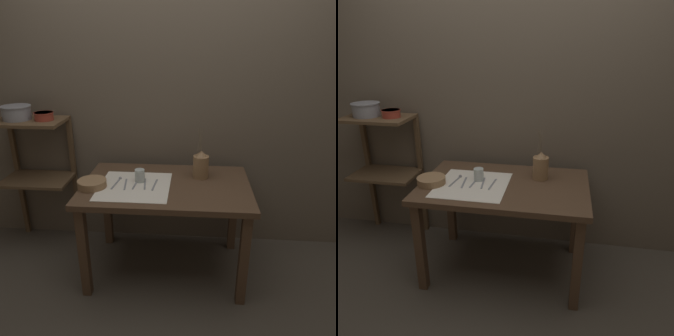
# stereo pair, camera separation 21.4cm
# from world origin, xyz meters

# --- Properties ---
(ground_plane) EXTENTS (12.00, 12.00, 0.00)m
(ground_plane) POSITION_xyz_m (0.00, 0.00, 0.00)
(ground_plane) COLOR #473F35
(stone_wall_back) EXTENTS (7.00, 0.06, 2.40)m
(stone_wall_back) POSITION_xyz_m (0.00, 0.48, 1.20)
(stone_wall_back) COLOR brown
(stone_wall_back) RESTS_ON ground_plane
(wooden_table) EXTENTS (1.17, 0.75, 0.72)m
(wooden_table) POSITION_xyz_m (0.00, 0.00, 0.62)
(wooden_table) COLOR #4C3523
(wooden_table) RESTS_ON ground_plane
(wooden_shelf_unit) EXTENTS (0.53, 0.35, 1.09)m
(wooden_shelf_unit) POSITION_xyz_m (-1.07, 0.30, 0.77)
(wooden_shelf_unit) COLOR brown
(wooden_shelf_unit) RESTS_ON ground_plane
(linen_cloth) EXTENTS (0.49, 0.49, 0.00)m
(linen_cloth) POSITION_xyz_m (-0.21, -0.06, 0.72)
(linen_cloth) COLOR silver
(linen_cloth) RESTS_ON wooden_table
(pitcher_with_flowers) EXTENTS (0.11, 0.11, 0.37)m
(pitcher_with_flowers) POSITION_xyz_m (0.24, 0.14, 0.81)
(pitcher_with_flowers) COLOR olive
(pitcher_with_flowers) RESTS_ON wooden_table
(wooden_bowl) EXTENTS (0.20, 0.20, 0.05)m
(wooden_bowl) POSITION_xyz_m (-0.50, -0.09, 0.74)
(wooden_bowl) COLOR #8E6B47
(wooden_bowl) RESTS_ON wooden_table
(glass_tumbler_near) EXTENTS (0.07, 0.07, 0.09)m
(glass_tumbler_near) POSITION_xyz_m (-0.19, 0.02, 0.77)
(glass_tumbler_near) COLOR #B7C1BC
(glass_tumbler_near) RESTS_ON wooden_table
(spoon_inner) EXTENTS (0.04, 0.19, 0.02)m
(spoon_inner) POSITION_xyz_m (-0.34, 0.02, 0.72)
(spoon_inner) COLOR gray
(spoon_inner) RESTS_ON wooden_table
(knife_center) EXTENTS (0.03, 0.18, 0.00)m
(knife_center) POSITION_xyz_m (-0.28, -0.04, 0.72)
(knife_center) COLOR gray
(knife_center) RESTS_ON wooden_table
(spoon_outer) EXTENTS (0.03, 0.19, 0.02)m
(spoon_outer) POSITION_xyz_m (-0.21, 0.03, 0.72)
(spoon_outer) COLOR gray
(spoon_outer) RESTS_ON wooden_table
(fork_inner) EXTENTS (0.03, 0.18, 0.00)m
(fork_inner) POSITION_xyz_m (-0.15, -0.02, 0.72)
(fork_inner) COLOR gray
(fork_inner) RESTS_ON wooden_table
(fork_outer) EXTENTS (0.03, 0.18, 0.00)m
(fork_outer) POSITION_xyz_m (-0.08, -0.03, 0.72)
(fork_outer) COLOR gray
(fork_outer) RESTS_ON wooden_table
(metal_pot_large) EXTENTS (0.22, 0.22, 0.11)m
(metal_pot_large) POSITION_xyz_m (-1.15, 0.26, 1.15)
(metal_pot_large) COLOR gray
(metal_pot_large) RESTS_ON wooden_shelf_unit
(metal_pot_small) EXTENTS (0.15, 0.15, 0.06)m
(metal_pot_small) POSITION_xyz_m (-0.94, 0.26, 1.13)
(metal_pot_small) COLOR #9E3828
(metal_pot_small) RESTS_ON wooden_shelf_unit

